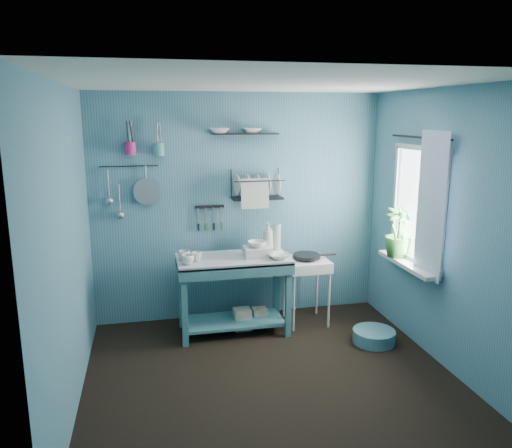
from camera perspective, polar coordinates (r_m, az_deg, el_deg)
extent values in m
plane|color=black|center=(4.58, 1.74, -17.17)|extent=(3.20, 3.20, 0.00)
plane|color=silver|center=(3.99, 1.98, 15.84)|extent=(3.20, 3.20, 0.00)
plane|color=#3E6D80|center=(5.55, -1.94, 1.88)|extent=(3.20, 0.00, 3.20)
plane|color=#3E6D80|center=(2.75, 9.63, -9.28)|extent=(3.20, 0.00, 3.20)
plane|color=#3E6D80|center=(4.04, -20.76, -2.89)|extent=(0.00, 3.00, 3.00)
plane|color=#3E6D80|center=(4.76, 20.90, -0.69)|extent=(0.00, 3.00, 3.00)
cube|color=#376F75|center=(5.29, -2.58, -8.08)|extent=(1.21, 0.70, 0.82)
imported|color=silver|center=(4.94, -7.82, -4.07)|extent=(0.12, 0.12, 0.10)
imported|color=silver|center=(5.04, -6.78, -3.72)|extent=(0.14, 0.14, 0.09)
imported|color=silver|center=(5.09, -8.19, -3.58)|extent=(0.17, 0.17, 0.10)
cube|color=beige|center=(5.18, 0.14, -3.17)|extent=(0.28, 0.22, 0.10)
imported|color=silver|center=(5.16, 0.14, -2.31)|extent=(0.20, 0.19, 0.06)
imported|color=beige|center=(5.40, 1.40, -1.44)|extent=(0.11, 0.12, 0.30)
cylinder|color=#9FADB1|center=(5.44, 2.37, -1.44)|extent=(0.09, 0.09, 0.28)
imported|color=silver|center=(5.11, 2.65, -3.68)|extent=(0.22, 0.22, 0.05)
cube|color=silver|center=(5.56, 5.72, -7.62)|extent=(0.46, 0.46, 0.73)
cylinder|color=black|center=(5.44, 5.81, -3.65)|extent=(0.30, 0.30, 0.03)
cube|color=black|center=(5.46, -5.33, 1.98)|extent=(0.32, 0.02, 0.03)
cube|color=black|center=(5.41, 0.12, 4.56)|extent=(0.58, 0.31, 0.32)
cube|color=black|center=(5.37, -1.23, 10.27)|extent=(0.71, 0.21, 0.01)
imported|color=silver|center=(5.32, -4.17, 9.75)|extent=(0.25, 0.25, 0.06)
imported|color=silver|center=(5.38, -0.50, 10.58)|extent=(0.23, 0.23, 0.05)
cylinder|color=#B32169|center=(5.30, -14.18, 8.38)|extent=(0.11, 0.11, 0.13)
cylinder|color=teal|center=(5.30, -11.03, 8.37)|extent=(0.11, 0.11, 0.13)
cylinder|color=#989B9F|center=(5.37, -12.39, 3.67)|extent=(0.28, 0.03, 0.28)
cylinder|color=#989B9F|center=(5.38, -16.52, 4.38)|extent=(0.01, 0.01, 0.30)
cylinder|color=#989B9F|center=(5.40, -15.35, 2.82)|extent=(0.01, 0.01, 0.30)
cylinder|color=black|center=(5.36, -14.32, 6.43)|extent=(0.60, 0.01, 0.01)
plane|color=white|center=(5.09, 18.15, 2.05)|extent=(0.00, 1.10, 1.10)
cube|color=silver|center=(5.18, 16.90, -4.41)|extent=(0.16, 0.95, 0.04)
plane|color=white|center=(4.80, 19.31, 1.98)|extent=(0.00, 1.35, 1.35)
cylinder|color=black|center=(5.00, 18.20, 9.38)|extent=(0.02, 1.05, 0.02)
imported|color=#2F712D|center=(5.30, 15.96, -0.89)|extent=(0.29, 0.29, 0.51)
cube|color=gray|center=(5.46, -1.59, -10.78)|extent=(0.18, 0.18, 0.22)
cube|color=gray|center=(5.53, 0.42, -10.59)|extent=(0.15, 0.15, 0.20)
cylinder|color=teal|center=(5.31, 13.33, -12.38)|extent=(0.43, 0.43, 0.13)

